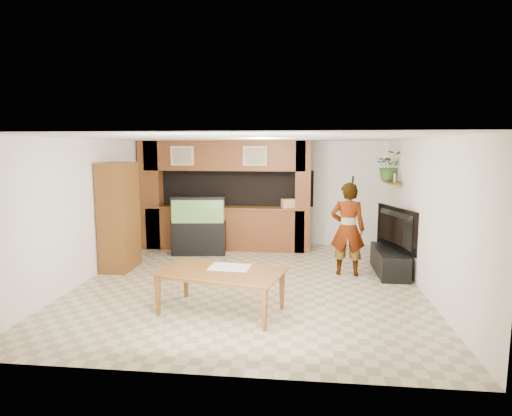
# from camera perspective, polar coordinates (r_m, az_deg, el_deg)

# --- Properties ---
(floor) EXTENTS (6.50, 6.50, 0.00)m
(floor) POSITION_cam_1_polar(r_m,az_deg,el_deg) (7.92, -0.90, -9.85)
(floor) COLOR tan
(floor) RESTS_ON ground
(ceiling) EXTENTS (6.50, 6.50, 0.00)m
(ceiling) POSITION_cam_1_polar(r_m,az_deg,el_deg) (7.54, -0.94, 9.30)
(ceiling) COLOR white
(ceiling) RESTS_ON wall_back
(wall_back) EXTENTS (6.00, 0.00, 6.00)m
(wall_back) POSITION_cam_1_polar(r_m,az_deg,el_deg) (10.83, 1.23, 2.03)
(wall_back) COLOR white
(wall_back) RESTS_ON floor
(wall_left) EXTENTS (0.00, 6.50, 6.50)m
(wall_left) POSITION_cam_1_polar(r_m,az_deg,el_deg) (8.53, -21.33, -0.15)
(wall_left) COLOR white
(wall_left) RESTS_ON floor
(wall_right) EXTENTS (0.00, 6.50, 6.50)m
(wall_right) POSITION_cam_1_polar(r_m,az_deg,el_deg) (7.84, 21.39, -0.84)
(wall_right) COLOR white
(wall_right) RESTS_ON floor
(partition) EXTENTS (4.20, 0.99, 2.60)m
(partition) POSITION_cam_1_polar(r_m,az_deg,el_deg) (10.35, -4.31, 1.80)
(partition) COLOR brown
(partition) RESTS_ON floor
(wall_clock) EXTENTS (0.05, 0.25, 0.25)m
(wall_clock) POSITION_cam_1_polar(r_m,az_deg,el_deg) (9.35, -18.51, 4.35)
(wall_clock) COLOR black
(wall_clock) RESTS_ON wall_left
(wall_shelf) EXTENTS (0.25, 0.90, 0.04)m
(wall_shelf) POSITION_cam_1_polar(r_m,az_deg,el_deg) (9.65, 17.67, 3.30)
(wall_shelf) COLOR brown
(wall_shelf) RESTS_ON wall_right
(pantry_cabinet) EXTENTS (0.54, 0.88, 2.15)m
(pantry_cabinet) POSITION_cam_1_polar(r_m,az_deg,el_deg) (8.97, -17.79, -1.07)
(pantry_cabinet) COLOR brown
(pantry_cabinet) RESTS_ON floor
(trash_can) EXTENTS (0.31, 0.31, 0.57)m
(trash_can) POSITION_cam_1_polar(r_m,az_deg,el_deg) (9.13, -17.45, -5.95)
(trash_can) COLOR #B2B2B7
(trash_can) RESTS_ON floor
(aquarium) EXTENTS (1.21, 0.45, 1.34)m
(aquarium) POSITION_cam_1_polar(r_m,az_deg,el_deg) (9.88, -7.64, -2.39)
(aquarium) COLOR black
(aquarium) RESTS_ON floor
(tv_stand) EXTENTS (0.52, 1.41, 0.47)m
(tv_stand) POSITION_cam_1_polar(r_m,az_deg,el_deg) (8.81, 17.35, -6.80)
(tv_stand) COLOR black
(tv_stand) RESTS_ON floor
(television) EXTENTS (0.64, 1.41, 0.82)m
(television) POSITION_cam_1_polar(r_m,az_deg,el_deg) (8.67, 17.53, -2.66)
(television) COLOR black
(television) RESTS_ON tv_stand
(photo_frame) EXTENTS (0.04, 0.14, 0.18)m
(photo_frame) POSITION_cam_1_polar(r_m,az_deg,el_deg) (9.41, 17.98, 3.85)
(photo_frame) COLOR tan
(photo_frame) RESTS_ON wall_shelf
(potted_plant) EXTENTS (0.62, 0.55, 0.65)m
(potted_plant) POSITION_cam_1_polar(r_m,az_deg,el_deg) (9.83, 17.34, 5.41)
(potted_plant) COLOR #346026
(potted_plant) RESTS_ON wall_shelf
(person) EXTENTS (0.70, 0.50, 1.79)m
(person) POSITION_cam_1_polar(r_m,az_deg,el_deg) (8.35, 12.12, -2.76)
(person) COLOR #947751
(person) RESTS_ON floor
(microphone) EXTENTS (0.04, 0.11, 0.17)m
(microphone) POSITION_cam_1_polar(r_m,az_deg,el_deg) (8.08, 12.78, 3.62)
(microphone) COLOR black
(microphone) RESTS_ON person
(dining_table) EXTENTS (2.01, 1.41, 0.64)m
(dining_table) POSITION_cam_1_polar(r_m,az_deg,el_deg) (6.45, -4.82, -11.12)
(dining_table) COLOR brown
(dining_table) RESTS_ON floor
(newspaper_a) EXTENTS (0.63, 0.48, 0.01)m
(newspaper_a) POSITION_cam_1_polar(r_m,az_deg,el_deg) (6.54, -3.51, -7.87)
(newspaper_a) COLOR silver
(newspaper_a) RESTS_ON dining_table
(counter_box) EXTENTS (0.36, 0.29, 0.20)m
(counter_box) POSITION_cam_1_polar(r_m,az_deg,el_deg) (10.02, 4.33, 0.61)
(counter_box) COLOR tan
(counter_box) RESTS_ON partition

